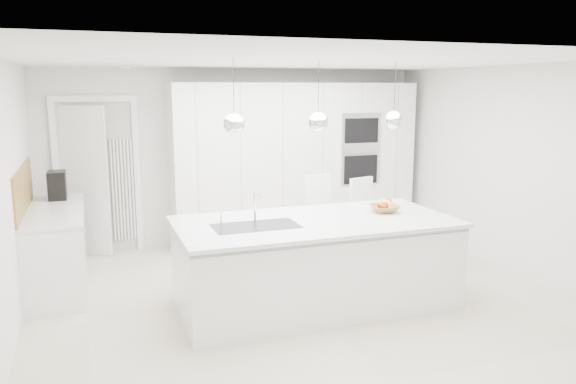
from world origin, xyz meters
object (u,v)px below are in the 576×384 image
object	(u,v)px
fruit_bowl	(384,209)
bar_stool_right	(366,224)
island_base	(317,265)
bar_stool_left	(322,227)
espresso_machine	(57,185)

from	to	relation	value
fruit_bowl	bar_stool_right	size ratio (longest dim) A/B	0.28
island_base	bar_stool_right	size ratio (longest dim) A/B	2.51
bar_stool_left	bar_stool_right	bearing A→B (deg)	-3.32
island_base	fruit_bowl	distance (m)	1.00
island_base	fruit_bowl	size ratio (longest dim) A/B	8.85
fruit_bowl	bar_stool_right	distance (m)	0.93
bar_stool_left	bar_stool_right	world-z (taller)	bar_stool_left
bar_stool_left	bar_stool_right	xyz separation A→B (m)	(0.64, 0.09, -0.04)
island_base	espresso_machine	bearing A→B (deg)	140.10
fruit_bowl	bar_stool_right	bearing A→B (deg)	75.66
bar_stool_left	island_base	bearing A→B (deg)	-127.71
espresso_machine	bar_stool_left	bearing A→B (deg)	-21.93
island_base	bar_stool_left	bearing A→B (deg)	63.97
espresso_machine	bar_stool_left	size ratio (longest dim) A/B	0.29
island_base	espresso_machine	xyz separation A→B (m)	(-2.53, 2.12, 0.64)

